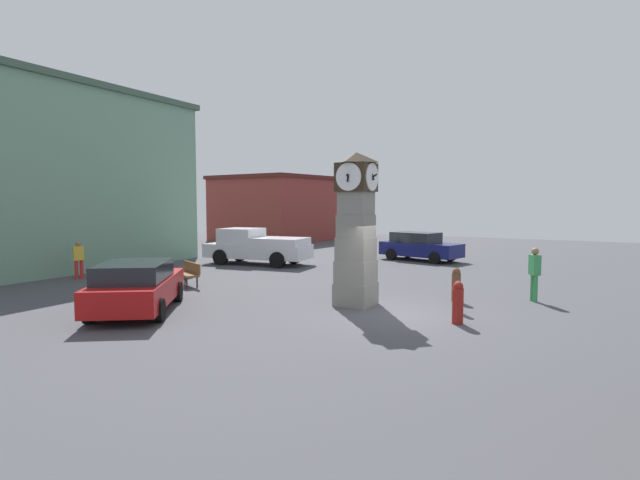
# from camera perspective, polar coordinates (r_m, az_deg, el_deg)

# --- Properties ---
(ground_plane) EXTENTS (66.43, 66.43, 0.00)m
(ground_plane) POSITION_cam_1_polar(r_m,az_deg,el_deg) (14.70, 8.44, -8.35)
(ground_plane) COLOR #424247
(clock_tower) EXTENTS (1.27, 1.41, 4.75)m
(clock_tower) POSITION_cam_1_polar(r_m,az_deg,el_deg) (15.48, 4.14, 1.10)
(clock_tower) COLOR gray
(clock_tower) RESTS_ON ground_plane
(bollard_near_tower) EXTENTS (0.28, 0.28, 1.10)m
(bollard_near_tower) POSITION_cam_1_polar(r_m,az_deg,el_deg) (16.78, 15.30, -4.93)
(bollard_near_tower) COLOR brown
(bollard_near_tower) RESTS_ON ground_plane
(bollard_mid_row) EXTENTS (0.20, 0.20, 0.94)m
(bollard_mid_row) POSITION_cam_1_polar(r_m,az_deg,el_deg) (15.16, 15.49, -6.24)
(bollard_mid_row) COLOR #333338
(bollard_mid_row) RESTS_ON ground_plane
(bollard_far_row) EXTENTS (0.29, 0.29, 1.13)m
(bollard_far_row) POSITION_cam_1_polar(r_m,az_deg,el_deg) (13.77, 15.48, -6.89)
(bollard_far_row) COLOR maroon
(bollard_far_row) RESTS_ON ground_plane
(car_far_lot) EXTENTS (4.77, 4.21, 1.50)m
(car_far_lot) POSITION_cam_1_polar(r_m,az_deg,el_deg) (15.58, -20.21, -4.96)
(car_far_lot) COLOR #A51111
(car_far_lot) RESTS_ON ground_plane
(car_silver_hatch) EXTENTS (2.69, 4.68, 1.56)m
(car_silver_hatch) POSITION_cam_1_polar(r_m,az_deg,el_deg) (28.02, 11.29, -0.70)
(car_silver_hatch) COLOR navy
(car_silver_hatch) RESTS_ON ground_plane
(pickup_truck) EXTENTS (2.77, 5.68, 1.85)m
(pickup_truck) POSITION_cam_1_polar(r_m,az_deg,el_deg) (26.00, -7.20, -0.73)
(pickup_truck) COLOR silver
(pickup_truck) RESTS_ON ground_plane
(bench) EXTENTS (1.15, 1.68, 0.90)m
(bench) POSITION_cam_1_polar(r_m,az_deg,el_deg) (19.91, -14.86, -3.57)
(bench) COLOR brown
(bench) RESTS_ON ground_plane
(pedestrian_near_bench) EXTENTS (0.46, 0.39, 1.59)m
(pedestrian_near_bench) POSITION_cam_1_polar(r_m,az_deg,el_deg) (23.22, -25.87, -1.81)
(pedestrian_near_bench) COLOR red
(pedestrian_near_bench) RESTS_ON ground_plane
(pedestrian_crossing_lot) EXTENTS (0.47, 0.42, 1.75)m
(pedestrian_crossing_lot) POSITION_cam_1_polar(r_m,az_deg,el_deg) (17.59, 23.32, -3.23)
(pedestrian_crossing_lot) COLOR #338C4C
(pedestrian_crossing_lot) RESTS_ON ground_plane
(warehouse_blue_far) EXTENTS (16.54, 11.70, 8.73)m
(warehouse_blue_far) POSITION_cam_1_polar(r_m,az_deg,el_deg) (28.95, -32.62, 5.95)
(warehouse_blue_far) COLOR gray
(warehouse_blue_far) RESTS_ON ground_plane
(storefront_low_left) EXTENTS (11.65, 9.33, 5.39)m
(storefront_low_left) POSITION_cam_1_polar(r_m,az_deg,el_deg) (43.66, -4.07, 3.67)
(storefront_low_left) COLOR maroon
(storefront_low_left) RESTS_ON ground_plane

